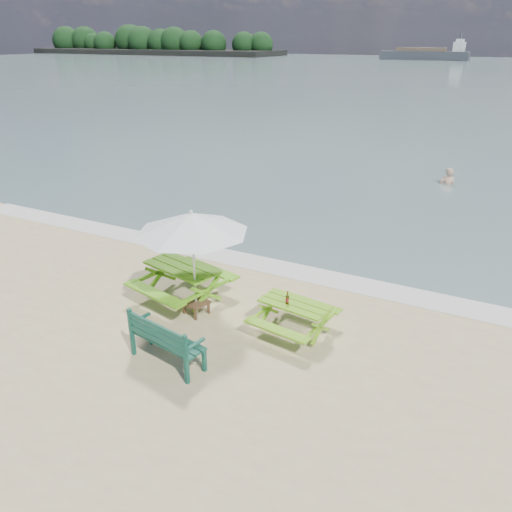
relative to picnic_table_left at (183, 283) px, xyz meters
The scene contains 10 objects.
sea 82.97m from the picnic_table_left, 89.22° to the left, with size 300.00×300.00×0.00m, color slate.
foam_strip 2.83m from the picnic_table_left, 66.35° to the left, with size 22.00×0.90×0.01m, color silver.
island_headland 175.77m from the picnic_table_left, 128.28° to the left, with size 90.00×22.00×7.60m.
picnic_table_left is the anchor object (origin of this frame).
picnic_table_right 2.82m from the picnic_table_left, ahead, with size 1.61×1.75×0.67m.
park_bench 2.45m from the picnic_table_left, 61.58° to the right, with size 1.61×0.78×0.95m.
side_table 0.80m from the picnic_table_left, 33.27° to the right, with size 0.58×0.58×0.31m.
patio_umbrella 1.88m from the picnic_table_left, 33.27° to the right, with size 2.91×2.91×2.34m.
beer_bottle 2.73m from the picnic_table_left, ahead, with size 0.07×0.07×0.27m.
swimmer 13.80m from the picnic_table_left, 73.24° to the left, with size 0.78×0.66×1.82m.
Camera 1 is at (5.05, -6.23, 5.59)m, focal length 35.00 mm.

